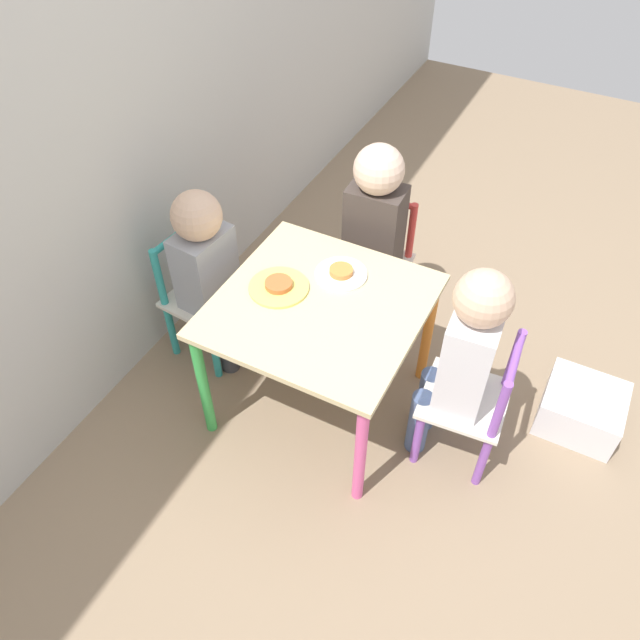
% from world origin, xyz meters
% --- Properties ---
extents(ground_plane, '(6.00, 6.00, 0.00)m').
position_xyz_m(ground_plane, '(0.00, 0.00, 0.00)').
color(ground_plane, '#8C755B').
extents(kids_table, '(0.63, 0.63, 0.49)m').
position_xyz_m(kids_table, '(0.00, 0.00, 0.42)').
color(kids_table, beige).
rests_on(kids_table, ground_plane).
extents(chair_teal, '(0.28, 0.28, 0.51)m').
position_xyz_m(chair_teal, '(0.05, 0.52, 0.25)').
color(chair_teal, silver).
rests_on(chair_teal, ground_plane).
extents(chair_red, '(0.27, 0.27, 0.51)m').
position_xyz_m(chair_red, '(0.52, 0.03, 0.25)').
color(chair_red, silver).
rests_on(chair_red, ground_plane).
extents(chair_purple, '(0.28, 0.28, 0.51)m').
position_xyz_m(chair_purple, '(0.04, -0.52, 0.25)').
color(chair_purple, silver).
rests_on(chair_purple, ground_plane).
extents(child_back, '(0.21, 0.22, 0.72)m').
position_xyz_m(child_back, '(0.04, 0.46, 0.44)').
color(child_back, '#38383D').
rests_on(child_back, ground_plane).
extents(child_right, '(0.23, 0.21, 0.79)m').
position_xyz_m(child_right, '(0.46, 0.02, 0.48)').
color(child_right, '#7A6B5B').
rests_on(child_right, ground_plane).
extents(child_front, '(0.21, 0.22, 0.77)m').
position_xyz_m(child_front, '(0.04, -0.46, 0.46)').
color(child_front, '#4C608E').
rests_on(child_front, ground_plane).
extents(plate_back, '(0.19, 0.19, 0.03)m').
position_xyz_m(plate_back, '(0.00, 0.15, 0.50)').
color(plate_back, '#EADB66').
rests_on(plate_back, kids_table).
extents(plate_right, '(0.17, 0.17, 0.03)m').
position_xyz_m(plate_right, '(0.15, 0.00, 0.50)').
color(plate_right, white).
rests_on(plate_right, kids_table).
extents(storage_bin, '(0.25, 0.26, 0.16)m').
position_xyz_m(storage_bin, '(0.33, -0.85, 0.08)').
color(storage_bin, silver).
rests_on(storage_bin, ground_plane).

